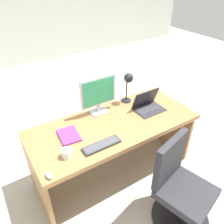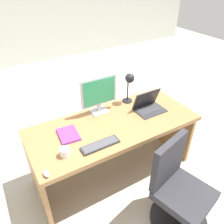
{
  "view_description": "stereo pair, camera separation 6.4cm",
  "coord_description": "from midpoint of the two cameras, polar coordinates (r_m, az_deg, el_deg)",
  "views": [
    {
      "loc": [
        -1.06,
        -1.62,
        2.17
      ],
      "look_at": [
        0.0,
        0.04,
        0.85
      ],
      "focal_mm": 36.08,
      "sensor_mm": 36.0,
      "label": 1
    },
    {
      "loc": [
        -1.0,
        -1.65,
        2.17
      ],
      "look_at": [
        0.0,
        0.04,
        0.85
      ],
      "focal_mm": 36.08,
      "sensor_mm": 36.0,
      "label": 2
    }
  ],
  "objects": [
    {
      "name": "laptop",
      "position": [
        2.64,
        8.2,
        2.25
      ],
      "size": [
        0.34,
        0.25,
        0.23
      ],
      "color": "#2D2D33",
      "rests_on": "desk"
    },
    {
      "name": "office_chair",
      "position": [
        2.33,
        15.94,
        -18.81
      ],
      "size": [
        0.56,
        0.58,
        0.92
      ],
      "color": "black",
      "rests_on": "ground"
    },
    {
      "name": "keyboard",
      "position": [
        2.13,
        -3.52,
        -8.39
      ],
      "size": [
        0.38,
        0.11,
        0.02
      ],
      "color": "#2D2D33",
      "rests_on": "desk"
    },
    {
      "name": "back_wall",
      "position": [
        5.95,
        -24.5,
        23.74
      ],
      "size": [
        10.0,
        0.1,
        2.8
      ],
      "primitive_type": "cube",
      "color": "silver",
      "rests_on": "ground"
    },
    {
      "name": "coffee_mug",
      "position": [
        2.05,
        -12.36,
        -10.14
      ],
      "size": [
        0.11,
        0.09,
        0.08
      ],
      "color": "white",
      "rests_on": "desk"
    },
    {
      "name": "book",
      "position": [
        2.27,
        -11.65,
        -5.83
      ],
      "size": [
        0.21,
        0.27,
        0.02
      ],
      "color": "purple",
      "rests_on": "desk"
    },
    {
      "name": "desk_lamp",
      "position": [
        2.64,
        3.41,
        7.68
      ],
      "size": [
        0.12,
        0.14,
        0.38
      ],
      "color": "black",
      "rests_on": "desk"
    },
    {
      "name": "mouse",
      "position": [
        1.94,
        -16.69,
        -15.09
      ],
      "size": [
        0.05,
        0.08,
        0.04
      ],
      "color": "silver",
      "rests_on": "desk"
    },
    {
      "name": "ground",
      "position": [
        3.95,
        -11.96,
        -0.34
      ],
      "size": [
        12.0,
        12.0,
        0.0
      ],
      "primitive_type": "plane",
      "color": "#B7B2A3"
    },
    {
      "name": "monitor",
      "position": [
        2.46,
        -4.27,
        4.81
      ],
      "size": [
        0.42,
        0.16,
        0.43
      ],
      "color": "#B7BABF",
      "rests_on": "desk"
    },
    {
      "name": "desk",
      "position": [
        2.55,
        -0.77,
        -5.64
      ],
      "size": [
        1.82,
        0.79,
        0.73
      ],
      "color": "#9E7042",
      "rests_on": "ground"
    }
  ]
}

